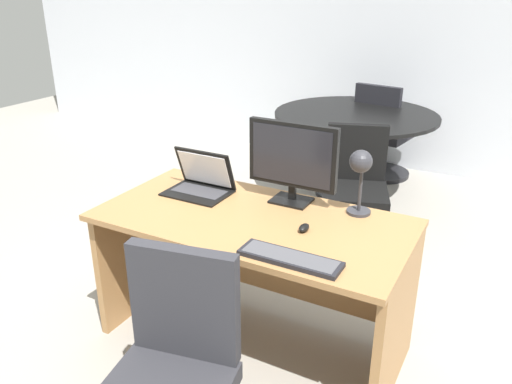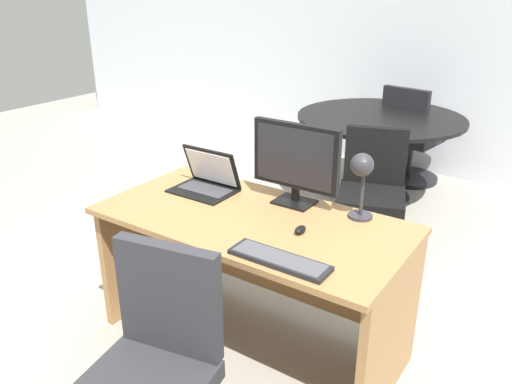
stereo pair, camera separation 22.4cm
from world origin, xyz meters
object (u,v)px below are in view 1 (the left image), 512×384
(desk, at_px, (257,254))
(meeting_chair_near, at_px, (381,140))
(monitor, at_px, (292,158))
(meeting_chair_far, at_px, (354,198))
(meeting_table, at_px, (354,133))
(laptop, at_px, (202,179))
(desk_lamp, at_px, (361,169))
(keyboard, at_px, (290,258))
(mouse, at_px, (304,228))

(desk, height_order, meeting_chair_near, meeting_chair_near)
(monitor, bearing_deg, desk, -112.05)
(meeting_chair_near, height_order, meeting_chair_far, meeting_chair_near)
(monitor, bearing_deg, meeting_table, 98.57)
(meeting_chair_near, bearing_deg, desk, -87.50)
(monitor, relative_size, meeting_chair_near, 0.52)
(meeting_table, bearing_deg, meeting_chair_near, 81.27)
(desk, distance_m, meeting_chair_far, 1.34)
(laptop, bearing_deg, meeting_chair_far, 67.90)
(desk, relative_size, laptop, 4.49)
(meeting_chair_near, bearing_deg, monitor, -85.33)
(desk_lamp, bearing_deg, keyboard, -100.21)
(monitor, height_order, laptop, monitor)
(desk, xyz_separation_m, meeting_table, (-0.21, 2.17, 0.07))
(monitor, relative_size, desk_lamp, 1.42)
(keyboard, height_order, meeting_chair_near, meeting_chair_near)
(mouse, bearing_deg, desk, 166.53)
(laptop, height_order, meeting_chair_near, laptop)
(laptop, relative_size, meeting_chair_near, 0.37)
(monitor, bearing_deg, meeting_chair_near, 94.67)
(mouse, distance_m, meeting_table, 2.30)
(meeting_table, xyz_separation_m, meeting_chair_near, (0.09, 0.57, -0.20))
(desk, distance_m, monitor, 0.53)
(monitor, height_order, meeting_table, monitor)
(mouse, bearing_deg, desk_lamp, 61.08)
(laptop, bearing_deg, desk, -15.71)
(keyboard, relative_size, meeting_chair_far, 0.52)
(mouse, height_order, meeting_chair_near, meeting_chair_near)
(mouse, xyz_separation_m, meeting_chair_near, (-0.40, 2.81, -0.38))
(mouse, xyz_separation_m, desk_lamp, (0.16, 0.29, 0.22))
(desk, height_order, laptop, laptop)
(desk, relative_size, keyboard, 3.50)
(monitor, distance_m, desk_lamp, 0.35)
(laptop, xyz_separation_m, meeting_chair_far, (0.49, 1.21, -0.47))
(meeting_table, height_order, meeting_chair_far, meeting_chair_far)
(monitor, height_order, desk_lamp, monitor)
(mouse, bearing_deg, meeting_table, 102.35)
(mouse, height_order, meeting_table, mouse)
(meeting_table, bearing_deg, desk, -84.53)
(keyboard, relative_size, mouse, 5.79)
(desk, height_order, desk_lamp, desk_lamp)
(keyboard, relative_size, desk_lamp, 1.31)
(keyboard, relative_size, meeting_table, 0.31)
(laptop, xyz_separation_m, desk_lamp, (0.85, 0.11, 0.17))
(laptop, relative_size, desk_lamp, 1.02)
(monitor, bearing_deg, keyboard, -65.60)
(keyboard, height_order, meeting_table, keyboard)
(desk_lamp, relative_size, meeting_chair_far, 0.40)
(keyboard, distance_m, meeting_chair_near, 3.15)
(desk_lamp, bearing_deg, meeting_chair_far, 107.70)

